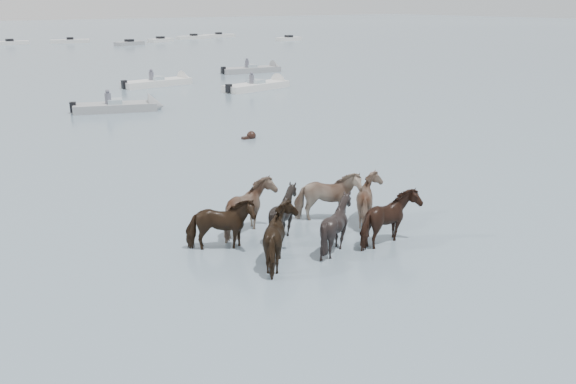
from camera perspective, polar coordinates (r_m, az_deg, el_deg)
ground at (r=15.56m, az=2.18°, el=-5.82°), size 400.00×400.00×0.00m
pony_herd at (r=16.16m, az=1.91°, el=-2.35°), size 6.45×4.39×1.63m
swimming_pony at (r=28.40m, az=-3.61°, el=5.37°), size 0.72×0.44×0.44m
motorboat_b at (r=36.83m, az=-15.03°, el=7.89°), size 5.41×3.21×1.92m
motorboat_c at (r=47.56m, az=-11.62°, el=10.28°), size 6.00×2.13×1.92m
motorboat_d at (r=44.82m, az=-2.30°, el=10.18°), size 6.05×2.72×1.92m
motorboat_e at (r=55.33m, az=-2.82°, el=11.65°), size 6.06×2.24×1.92m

